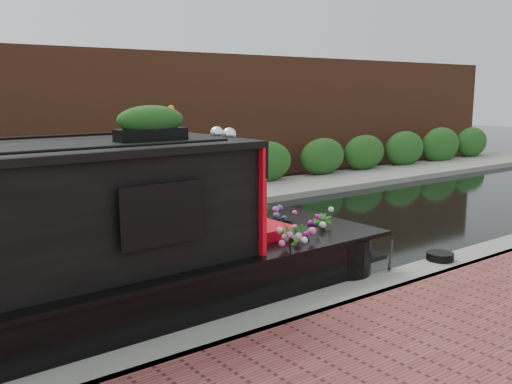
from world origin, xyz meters
TOP-DOWN VIEW (x-y plane):
  - ground at (0.00, 0.00)m, footprint 80.00×80.00m
  - near_bank_coping at (0.00, -3.30)m, footprint 40.00×0.60m
  - far_bank_path at (0.00, 4.20)m, footprint 40.00×2.40m
  - far_hedge at (0.00, 5.10)m, footprint 40.00×1.10m
  - far_brick_wall at (0.00, 7.20)m, footprint 40.00×1.00m
  - rope_fender at (2.74, -1.99)m, footprint 0.34×0.39m
  - coiled_mooring_rope at (3.53, -3.18)m, footprint 0.42×0.42m

SIDE VIEW (x-z plane):
  - ground at x=0.00m, z-range 0.00..0.00m
  - near_bank_coping at x=0.00m, z-range -0.25..0.25m
  - far_bank_path at x=0.00m, z-range -0.17..0.17m
  - far_hedge at x=0.00m, z-range -1.40..1.40m
  - far_brick_wall at x=0.00m, z-range -4.00..4.00m
  - rope_fender at x=2.74m, z-range 0.00..0.34m
  - coiled_mooring_rope at x=3.53m, z-range 0.25..0.37m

